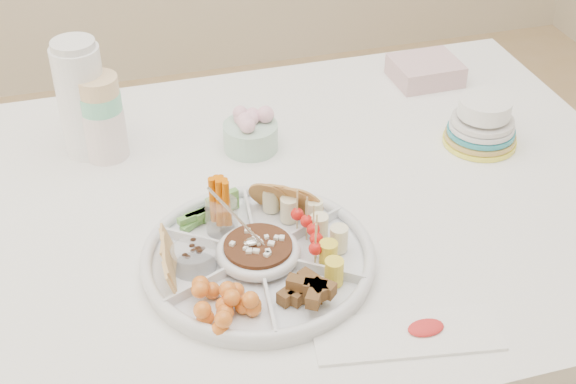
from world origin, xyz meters
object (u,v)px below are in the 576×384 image
object	(u,v)px
party_tray	(258,255)
thermos	(82,97)
dining_table	(256,347)
plate_stack	(482,123)

from	to	relation	value
party_tray	thermos	size ratio (longest dim) A/B	1.56
dining_table	thermos	xyz separation A→B (m)	(-0.27, 0.26, 0.50)
dining_table	party_tray	xyz separation A→B (m)	(-0.03, -0.17, 0.40)
party_tray	plate_stack	world-z (taller)	plate_stack
plate_stack	dining_table	bearing A→B (deg)	-171.99
dining_table	party_tray	distance (m)	0.44
party_tray	dining_table	bearing A→B (deg)	79.99
dining_table	party_tray	size ratio (longest dim) A/B	4.00
dining_table	plate_stack	bearing A→B (deg)	8.01
party_tray	thermos	distance (m)	0.51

